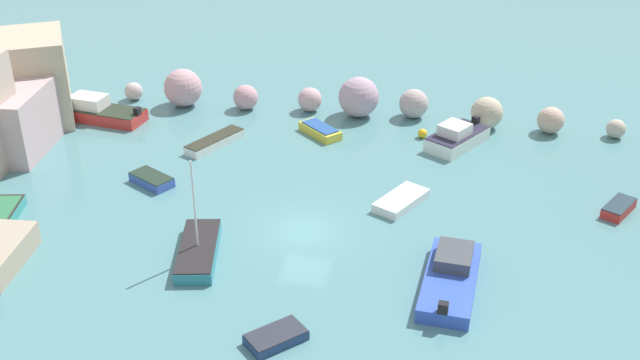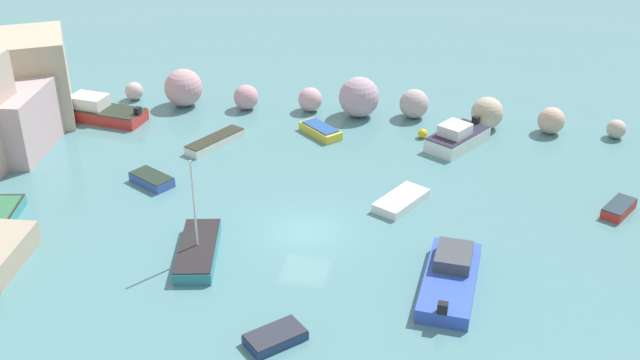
% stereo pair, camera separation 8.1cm
% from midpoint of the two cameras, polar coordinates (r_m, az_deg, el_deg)
% --- Properties ---
extents(cove_water, '(160.00, 160.00, 0.00)m').
position_cam_midpoint_polar(cove_water, '(39.97, -1.08, -3.78)').
color(cove_water, teal).
rests_on(cove_water, ground).
extents(rock_breakwater, '(38.08, 3.57, 2.77)m').
position_cam_midpoint_polar(rock_breakwater, '(52.80, 3.08, 5.82)').
color(rock_breakwater, '#B4A9A5').
rests_on(rock_breakwater, ground).
extents(channel_buoy, '(0.61, 0.61, 0.61)m').
position_cam_midpoint_polar(channel_buoy, '(50.35, 7.66, 3.43)').
color(channel_buoy, gold).
rests_on(channel_buoy, cove_water).
extents(moored_boat_0, '(2.91, 2.38, 0.57)m').
position_cam_midpoint_polar(moored_boat_0, '(45.31, -12.28, 0.04)').
color(moored_boat_0, '#3A58B2').
rests_on(moored_boat_0, cove_water).
extents(moored_boat_1, '(6.30, 2.88, 1.64)m').
position_cam_midpoint_polar(moored_boat_1, '(54.68, -16.00, 4.93)').
color(moored_boat_1, red).
rests_on(moored_boat_1, cove_water).
extents(moored_boat_2, '(2.68, 6.17, 1.31)m').
position_cam_midpoint_polar(moored_boat_2, '(36.24, 9.69, -7.06)').
color(moored_boat_2, blue).
rests_on(moored_boat_2, cove_water).
extents(moored_boat_3, '(2.87, 5.26, 5.24)m').
position_cam_midpoint_polar(moored_boat_3, '(38.25, -8.94, -5.14)').
color(moored_boat_3, teal).
rests_on(moored_boat_3, cove_water).
extents(moored_boat_4, '(4.06, 4.85, 1.60)m').
position_cam_midpoint_polar(moored_boat_4, '(49.44, 10.15, 3.13)').
color(moored_boat_4, white).
rests_on(moored_boat_4, cove_water).
extents(moored_boat_5, '(3.17, 3.00, 0.62)m').
position_cam_midpoint_polar(moored_boat_5, '(50.36, 0.08, 3.69)').
color(moored_boat_5, gold).
rests_on(moored_boat_5, cove_water).
extents(moored_boat_6, '(2.69, 2.71, 0.47)m').
position_cam_midpoint_polar(moored_boat_6, '(32.76, -3.25, -11.52)').
color(moored_boat_6, navy).
rests_on(moored_boat_6, cove_water).
extents(moored_boat_7, '(2.97, 3.77, 0.50)m').
position_cam_midpoint_polar(moored_boat_7, '(42.42, 6.08, -1.52)').
color(moored_boat_7, white).
rests_on(moored_boat_7, cove_water).
extents(moored_boat_8, '(2.10, 2.63, 0.57)m').
position_cam_midpoint_polar(moored_boat_8, '(44.41, 21.27, -1.96)').
color(moored_boat_8, red).
rests_on(moored_boat_8, cove_water).
extents(moored_boat_9, '(2.19, 3.41, 0.62)m').
position_cam_midpoint_polar(moored_boat_9, '(44.23, -22.35, -2.25)').
color(moored_boat_9, teal).
rests_on(moored_boat_9, cove_water).
extents(moored_boat_10, '(2.93, 4.40, 0.59)m').
position_cam_midpoint_polar(moored_boat_10, '(49.31, -7.71, 2.85)').
color(moored_boat_10, white).
rests_on(moored_boat_10, cove_water).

